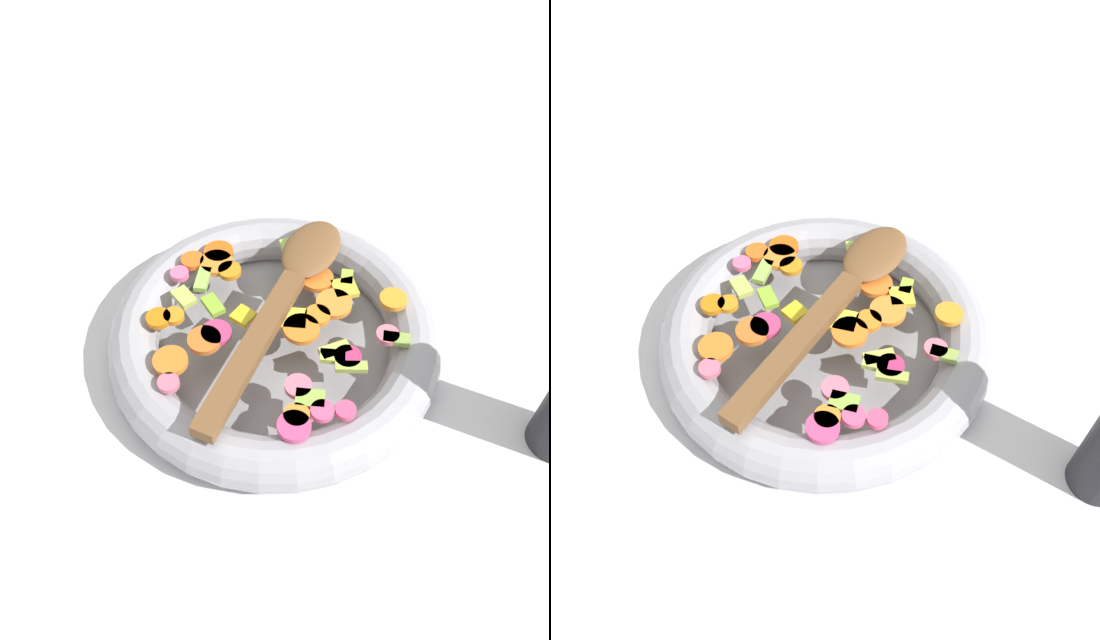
{
  "view_description": "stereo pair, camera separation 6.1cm",
  "coord_description": "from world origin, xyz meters",
  "views": [
    {
      "loc": [
        -0.03,
        0.38,
        0.52
      ],
      "look_at": [
        0.0,
        0.0,
        0.05
      ],
      "focal_mm": 35.0,
      "sensor_mm": 36.0,
      "label": 1
    },
    {
      "loc": [
        -0.09,
        0.37,
        0.52
      ],
      "look_at": [
        0.0,
        0.0,
        0.05
      ],
      "focal_mm": 35.0,
      "sensor_mm": 36.0,
      "label": 2
    }
  ],
  "objects": [
    {
      "name": "ground_plane",
      "position": [
        0.0,
        0.0,
        0.0
      ],
      "size": [
        4.0,
        4.0,
        0.0
      ],
      "primitive_type": "plane",
      "color": "silver"
    },
    {
      "name": "wooden_spoon",
      "position": [
        -0.01,
        -0.03,
        0.06
      ],
      "size": [
        0.13,
        0.28,
        0.01
      ],
      "color": "brown",
      "rests_on": "chopped_vegetables"
    },
    {
      "name": "skillet",
      "position": [
        0.0,
        0.0,
        0.02
      ],
      "size": [
        0.33,
        0.33,
        0.05
      ],
      "color": "gray",
      "rests_on": "ground_plane"
    },
    {
      "name": "chopped_vegetables",
      "position": [
        0.0,
        -0.0,
        0.05
      ],
      "size": [
        0.26,
        0.26,
        0.01
      ],
      "color": "orange",
      "rests_on": "skillet"
    }
  ]
}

